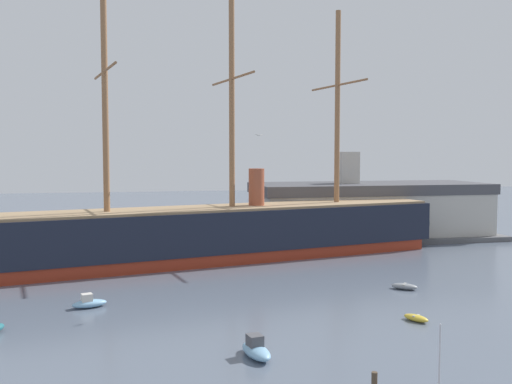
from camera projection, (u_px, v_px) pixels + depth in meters
The scene contains 7 objects.
tall_ship at pixel (232, 231), 77.48m from camera, with size 73.03×22.33×35.52m.
motorboat_near_centre at pixel (256, 350), 40.25m from camera, with size 2.22×3.95×1.56m.
dinghy_mid_right at pixel (416, 318), 48.91m from camera, with size 2.02×2.57×0.56m.
motorboat_alongside_bow at pixel (89, 303), 53.21m from camera, with size 3.46×2.15×1.35m.
dinghy_alongside_stern at pixel (404, 286), 60.37m from camera, with size 2.92×2.62×0.65m.
dockside_warehouse_right at pixel (369, 211), 97.18m from camera, with size 43.07×18.31×14.88m.
seagull_in_flight at pixel (259, 135), 56.46m from camera, with size 0.95×0.80×0.13m.
Camera 1 is at (-8.49, -20.05, 14.56)m, focal length 39.46 mm.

